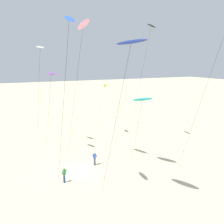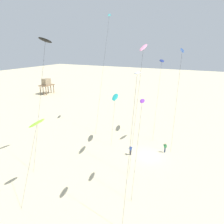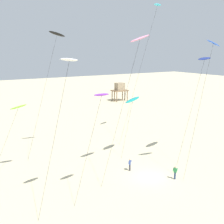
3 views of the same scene
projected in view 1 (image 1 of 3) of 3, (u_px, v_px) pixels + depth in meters
ground_plane at (76, 172)px, 33.50m from camera, size 260.00×260.00×0.00m
kite_blue at (69, 23)px, 23.49m from camera, size 5.20×0.71×16.64m
kite_lime at (105, 86)px, 47.51m from camera, size 5.01×1.14×8.96m
kite_pink at (83, 26)px, 31.76m from camera, size 7.00×1.04×17.28m
kite_navy at (131, 43)px, 22.42m from camera, size 6.43×1.70×14.55m
kite_black at (151, 28)px, 41.58m from camera, size 6.56×0.98×18.16m
kite_white at (40, 49)px, 39.74m from camera, size 4.84×1.24×14.76m
kite_teal at (142, 100)px, 32.79m from camera, size 3.58×1.73×8.85m
kite_purple at (51, 75)px, 37.45m from camera, size 4.51×1.03×11.18m
kite_flyer_nearest at (64, 175)px, 30.39m from camera, size 0.70×0.71×1.67m
kite_flyer_middle at (95, 158)px, 35.37m from camera, size 0.72×0.72×1.67m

